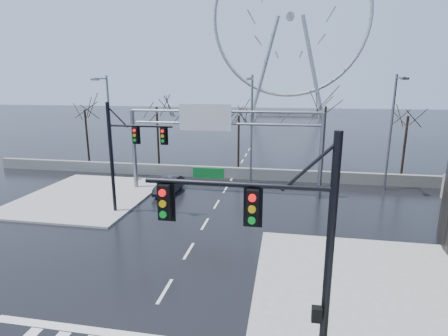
% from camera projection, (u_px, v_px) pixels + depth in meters
% --- Properties ---
extents(ground, '(260.00, 260.00, 0.00)m').
position_uv_depth(ground, '(165.00, 291.00, 15.90)').
color(ground, black).
rests_on(ground, ground).
extents(sidewalk_right_ext, '(12.00, 10.00, 0.15)m').
position_uv_depth(sidewalk_right_ext, '(386.00, 287.00, 16.09)').
color(sidewalk_right_ext, gray).
rests_on(sidewalk_right_ext, ground).
extents(sidewalk_far, '(10.00, 12.00, 0.15)m').
position_uv_depth(sidewalk_far, '(88.00, 196.00, 29.25)').
color(sidewalk_far, gray).
rests_on(sidewalk_far, ground).
extents(barrier_wall, '(52.00, 0.50, 1.10)m').
position_uv_depth(barrier_wall, '(232.00, 173.00, 34.91)').
color(barrier_wall, slate).
rests_on(barrier_wall, ground).
extents(signal_mast_near, '(5.52, 0.41, 8.00)m').
position_uv_depth(signal_mast_near, '(282.00, 238.00, 10.02)').
color(signal_mast_near, black).
rests_on(signal_mast_near, ground).
extents(signal_mast_far, '(4.72, 0.41, 8.00)m').
position_uv_depth(signal_mast_far, '(125.00, 148.00, 24.35)').
color(signal_mast_far, black).
rests_on(signal_mast_far, ground).
extents(sign_gantry, '(16.36, 0.40, 7.60)m').
position_uv_depth(sign_gantry, '(219.00, 134.00, 29.07)').
color(sign_gantry, slate).
rests_on(sign_gantry, ground).
extents(streetlight_left, '(0.50, 2.55, 10.00)m').
position_uv_depth(streetlight_left, '(108.00, 119.00, 33.96)').
color(streetlight_left, slate).
rests_on(streetlight_left, ground).
extents(streetlight_mid, '(0.50, 2.55, 10.00)m').
position_uv_depth(streetlight_mid, '(251.00, 122.00, 31.57)').
color(streetlight_mid, slate).
rests_on(streetlight_mid, ground).
extents(streetlight_right, '(0.50, 2.55, 10.00)m').
position_uv_depth(streetlight_right, '(393.00, 124.00, 29.52)').
color(streetlight_right, slate).
rests_on(streetlight_right, ground).
extents(tree_far_left, '(3.50, 3.50, 7.00)m').
position_uv_depth(tree_far_left, '(85.00, 116.00, 40.65)').
color(tree_far_left, black).
rests_on(tree_far_left, ground).
extents(tree_left, '(3.75, 3.75, 7.50)m').
position_uv_depth(tree_left, '(157.00, 114.00, 38.54)').
color(tree_left, black).
rests_on(tree_left, ground).
extents(tree_center, '(3.25, 3.25, 6.50)m').
position_uv_depth(tree_center, '(239.00, 122.00, 38.14)').
color(tree_center, black).
rests_on(tree_center, ground).
extents(tree_right, '(3.90, 3.90, 7.80)m').
position_uv_depth(tree_right, '(325.00, 114.00, 35.40)').
color(tree_right, black).
rests_on(tree_right, ground).
extents(tree_far_right, '(3.40, 3.40, 6.80)m').
position_uv_depth(tree_far_right, '(407.00, 123.00, 34.70)').
color(tree_far_right, black).
rests_on(tree_far_right, ground).
extents(ferris_wheel, '(45.00, 6.00, 50.91)m').
position_uv_depth(ferris_wheel, '(290.00, 23.00, 99.87)').
color(ferris_wheel, gray).
rests_on(ferris_wheel, ground).
extents(car, '(1.59, 4.26, 1.39)m').
position_uv_depth(car, '(169.00, 185.00, 30.13)').
color(car, black).
rests_on(car, ground).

